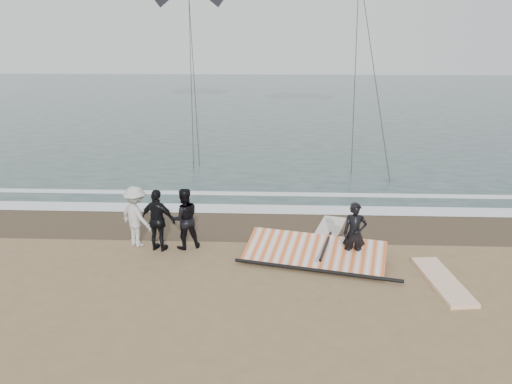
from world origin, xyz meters
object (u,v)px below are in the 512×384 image
(board_cream, at_px, (327,233))
(sail_rig, at_px, (311,252))
(man_main, at_px, (355,233))
(board_white, at_px, (443,281))

(board_cream, bearing_deg, sail_rig, -93.07)
(sail_rig, bearing_deg, board_cream, 70.47)
(man_main, height_order, board_cream, man_main)
(board_white, distance_m, board_cream, 3.90)
(board_cream, bearing_deg, man_main, -58.59)
(board_white, relative_size, board_cream, 0.94)
(man_main, height_order, board_white, man_main)
(board_white, xyz_separation_m, sail_rig, (-3.17, 1.24, 0.14))
(board_white, height_order, sail_rig, sail_rig)
(board_white, distance_m, sail_rig, 3.41)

